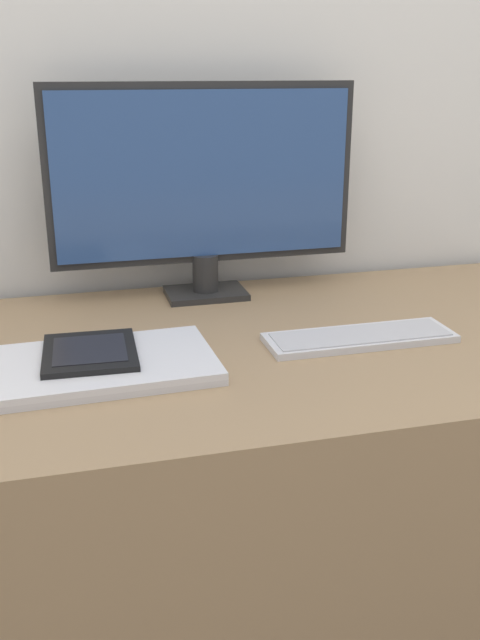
% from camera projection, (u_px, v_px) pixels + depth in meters
% --- Properties ---
extents(wall_back, '(3.60, 0.05, 2.40)m').
position_uv_depth(wall_back, '(199.00, 45.00, 1.40)').
color(wall_back, silver).
rests_on(wall_back, ground_plane).
extents(desk, '(1.41, 0.69, 0.72)m').
position_uv_depth(desk, '(250.00, 523.00, 1.32)').
color(desk, '#997A56').
rests_on(desk, ground_plane).
extents(monitor, '(0.59, 0.11, 0.41)m').
position_uv_depth(monitor, '(204.00, 184.00, 1.36)').
color(monitor, '#262626').
rests_on(monitor, desk).
extents(keyboard, '(0.32, 0.10, 0.01)m').
position_uv_depth(keyboard, '(360.00, 337.00, 1.19)').
color(keyboard, silver).
rests_on(keyboard, desk).
extents(laptop, '(0.33, 0.22, 0.02)m').
position_uv_depth(laptop, '(107.00, 365.00, 1.08)').
color(laptop, silver).
rests_on(laptop, desk).
extents(ereader, '(0.15, 0.17, 0.01)m').
position_uv_depth(ereader, '(90.00, 352.00, 1.09)').
color(ereader, black).
rests_on(ereader, laptop).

